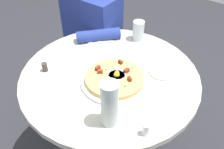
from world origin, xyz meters
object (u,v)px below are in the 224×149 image
at_px(dining_table, 110,99).
at_px(breakfast_pizza, 115,78).
at_px(person_seated, 93,49).
at_px(knife, 104,43).
at_px(bread_plate, 164,71).
at_px(fork, 101,46).
at_px(pepper_shaker, 45,67).
at_px(pizza_plate, 114,81).
at_px(salt_shaker, 146,129).
at_px(water_bottle, 110,104).
at_px(water_glass, 138,31).

bearing_deg(dining_table, breakfast_pizza, -31.10).
bearing_deg(person_seated, breakfast_pizza, -40.70).
bearing_deg(knife, bread_plate, -9.73).
relative_size(person_seated, breakfast_pizza, 3.98).
bearing_deg(dining_table, fork, 137.93).
xyz_separation_m(person_seated, pepper_shaker, (0.17, -0.58, 0.27)).
distance_m(fork, knife, 0.04).
height_order(person_seated, bread_plate, person_seated).
height_order(dining_table, bread_plate, bread_plate).
bearing_deg(pizza_plate, salt_shaker, -32.75).
distance_m(bread_plate, water_bottle, 0.43).
xyz_separation_m(dining_table, knife, (-0.19, 0.20, 0.19)).
relative_size(knife, salt_shaker, 3.25).
height_order(breakfast_pizza, fork, breakfast_pizza).
height_order(dining_table, water_glass, water_glass).
distance_m(bread_plate, salt_shaker, 0.41).
relative_size(breakfast_pizza, knife, 1.58).
relative_size(salt_shaker, pepper_shaker, 1.20).
xyz_separation_m(person_seated, knife, (0.26, -0.20, 0.26)).
relative_size(breakfast_pizza, water_glass, 2.42).
bearing_deg(knife, breakfast_pizza, -50.41).
height_order(knife, water_bottle, water_bottle).
height_order(fork, water_bottle, water_bottle).
xyz_separation_m(salt_shaker, pepper_shaker, (-0.61, 0.04, -0.00)).
height_order(bread_plate, fork, bread_plate).
bearing_deg(bread_plate, knife, 176.56).
bearing_deg(bread_plate, salt_shaker, -72.94).
relative_size(dining_table, salt_shaker, 16.32).
bearing_deg(water_glass, knife, -128.70).
bearing_deg(water_glass, fork, -122.48).
bearing_deg(water_bottle, water_glass, 111.36).
bearing_deg(pepper_shaker, pizza_plate, 22.74).
xyz_separation_m(dining_table, fork, (-0.18, 0.16, 0.19)).
bearing_deg(salt_shaker, pepper_shaker, 176.47).
height_order(person_seated, pizza_plate, person_seated).
relative_size(pizza_plate, salt_shaker, 5.96).
xyz_separation_m(pizza_plate, water_bottle, (0.13, -0.21, 0.10)).
distance_m(water_bottle, pepper_shaker, 0.47).
xyz_separation_m(pizza_plate, salt_shaker, (0.28, -0.18, 0.02)).
bearing_deg(water_bottle, dining_table, 126.52).
bearing_deg(salt_shaker, person_seated, 141.87).
relative_size(person_seated, salt_shaker, 20.52).
distance_m(salt_shaker, pepper_shaker, 0.61).
bearing_deg(water_bottle, knife, 129.56).
bearing_deg(water_glass, bread_plate, -34.79).
xyz_separation_m(fork, salt_shaker, (0.51, -0.38, 0.02)).
xyz_separation_m(water_glass, pepper_shaker, (-0.23, -0.54, -0.04)).
bearing_deg(bread_plate, pepper_shaker, -144.57).
bearing_deg(water_glass, breakfast_pizza, -74.43).
xyz_separation_m(bread_plate, pepper_shaker, (-0.49, -0.35, 0.02)).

